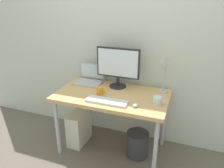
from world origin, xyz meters
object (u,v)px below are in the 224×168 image
coffee_mug (100,91)px  computer_tower (79,127)px  monitor (118,65)px  desk_lamp (165,66)px  mouse (136,105)px  keyboard (107,101)px  glass_cup (157,101)px  desk (112,100)px  laptop (90,78)px  wastebasket (137,144)px

coffee_mug → computer_tower: bearing=169.7°
monitor → desk_lamp: bearing=0.1°
mouse → keyboard: bearing=-176.4°
glass_cup → monitor: bearing=150.2°
desk → coffee_mug: 0.18m
computer_tower → laptop: bearing=76.1°
desk_lamp → mouse: desk_lamp is taller
desk_lamp → glass_cup: 0.41m
monitor → keyboard: monitor is taller
coffee_mug → wastebasket: (0.43, 0.07, -0.64)m
desk → glass_cup: bearing=-8.7°
laptop → desk_lamp: bearing=-0.9°
coffee_mug → desk_lamp: bearing=24.1°
laptop → computer_tower: (-0.06, -0.24, -0.59)m
coffee_mug → glass_cup: coffee_mug is taller
keyboard → coffee_mug: 0.20m
desk → computer_tower: size_ratio=2.97×
monitor → desk: bearing=-88.0°
desk → mouse: mouse is taller
desk → monitor: size_ratio=2.43×
desk → desk_lamp: desk_lamp is taller
keyboard → coffee_mug: (-0.14, 0.15, 0.03)m
monitor → glass_cup: monitor is taller
keyboard → computer_tower: (-0.46, 0.21, -0.55)m
computer_tower → mouse: bearing=-13.8°
desk_lamp → coffee_mug: (-0.64, -0.29, -0.27)m
desk_lamp → wastebasket: bearing=-133.3°
laptop → mouse: bearing=-31.4°
glass_cup → desk: bearing=171.3°
laptop → mouse: 0.82m
computer_tower → wastebasket: size_ratio=1.40×
desk_lamp → mouse: size_ratio=4.97×
coffee_mug → wastebasket: bearing=8.9°
laptop → keyboard: laptop is taller
desk → glass_cup: size_ratio=10.17×
monitor → laptop: 0.43m
desk → laptop: size_ratio=3.89×
computer_tower → keyboard: bearing=-23.9°
wastebasket → desk_lamp: bearing=46.7°
desk_lamp → keyboard: size_ratio=1.02×
glass_cup → keyboard: bearing=-164.9°
mouse → coffee_mug: 0.46m
laptop → mouse: size_ratio=3.56×
mouse → glass_cup: size_ratio=0.73×
computer_tower → monitor: bearing=27.5°
desk → wastebasket: size_ratio=4.15×
wastebasket → laptop: bearing=161.6°
desk_lamp → mouse: (-0.20, -0.41, -0.30)m
keyboard → glass_cup: bearing=15.1°
keyboard → mouse: size_ratio=4.89×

